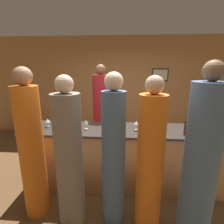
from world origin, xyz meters
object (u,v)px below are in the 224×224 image
(guest_3, at_px, (32,150))
(guest_0, at_px, (114,156))
(bartender, at_px, (101,119))
(guest_2, at_px, (201,162))
(guest_4, at_px, (69,159))
(wine_bottle_0, at_px, (187,127))
(ice_bucket, at_px, (207,123))
(guest_1, at_px, (150,161))

(guest_3, bearing_deg, guest_0, -2.17)
(bartender, distance_m, guest_2, 2.03)
(bartender, relative_size, guest_4, 1.07)
(bartender, xyz_separation_m, guest_4, (-0.20, -1.48, -0.07))
(guest_2, relative_size, wine_bottle_0, 6.58)
(bartender, bearing_deg, ice_bucket, 163.57)
(guest_0, distance_m, wine_bottle_0, 1.17)
(bartender, relative_size, ice_bucket, 11.69)
(wine_bottle_0, bearing_deg, guest_2, -94.13)
(guest_0, relative_size, guest_4, 1.02)
(bartender, bearing_deg, guest_4, 82.42)
(guest_2, distance_m, guest_3, 2.03)
(guest_4, bearing_deg, wine_bottle_0, 20.75)
(guest_4, bearing_deg, guest_1, 0.94)
(guest_2, distance_m, guest_4, 1.51)
(bartender, xyz_separation_m, wine_bottle_0, (1.36, -0.89, 0.18))
(bartender, height_order, guest_3, bartender)
(guest_0, distance_m, guest_1, 0.44)
(guest_2, bearing_deg, guest_1, 170.89)
(guest_4, bearing_deg, guest_0, 5.96)
(guest_1, height_order, ice_bucket, guest_1)
(wine_bottle_0, distance_m, ice_bucket, 0.58)
(wine_bottle_0, bearing_deg, guest_4, -159.25)
(guest_1, distance_m, wine_bottle_0, 0.85)
(guest_1, bearing_deg, guest_0, 174.74)
(bartender, xyz_separation_m, guest_1, (0.77, -1.47, -0.06))
(guest_1, distance_m, guest_4, 0.97)
(guest_2, bearing_deg, guest_0, 172.61)
(bartender, bearing_deg, guest_1, 117.77)
(wine_bottle_0, xyz_separation_m, ice_bucket, (0.45, 0.36, -0.04))
(ice_bucket, bearing_deg, wine_bottle_0, -140.97)
(guest_0, bearing_deg, guest_4, -174.04)
(bartender, relative_size, guest_1, 1.07)
(guest_0, height_order, ice_bucket, guest_0)
(guest_0, distance_m, ice_bucket, 1.73)
(guest_1, bearing_deg, guest_4, -179.06)
(guest_4, distance_m, wine_bottle_0, 1.68)
(guest_2, height_order, guest_3, guest_2)
(guest_1, relative_size, guest_3, 0.95)
(guest_1, bearing_deg, guest_2, -9.11)
(guest_1, relative_size, wine_bottle_0, 6.10)
(guest_1, bearing_deg, bartender, 117.77)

